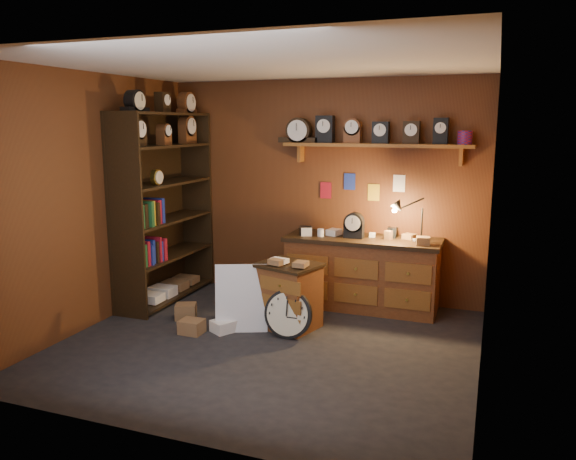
# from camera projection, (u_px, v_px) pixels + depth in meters

# --- Properties ---
(floor) EXTENTS (4.00, 4.00, 0.00)m
(floor) POSITION_uv_depth(u_px,v_px,m) (267.00, 345.00, 5.58)
(floor) COLOR black
(floor) RESTS_ON ground
(room_shell) EXTENTS (4.02, 3.62, 2.71)m
(room_shell) POSITION_uv_depth(u_px,v_px,m) (275.00, 171.00, 5.34)
(room_shell) COLOR #5D3016
(room_shell) RESTS_ON ground
(shelving_unit) EXTENTS (0.47, 1.60, 2.58)m
(shelving_unit) POSITION_uv_depth(u_px,v_px,m) (162.00, 199.00, 6.86)
(shelving_unit) COLOR black
(shelving_unit) RESTS_ON ground
(workbench) EXTENTS (1.81, 0.66, 1.36)m
(workbench) POSITION_uv_depth(u_px,v_px,m) (362.00, 269.00, 6.64)
(workbench) COLOR brown
(workbench) RESTS_ON ground
(low_cabinet) EXTENTS (0.74, 0.68, 0.80)m
(low_cabinet) POSITION_uv_depth(u_px,v_px,m) (288.00, 293.00, 6.00)
(low_cabinet) COLOR brown
(low_cabinet) RESTS_ON ground
(big_round_clock) EXTENTS (0.50, 0.17, 0.51)m
(big_round_clock) POSITION_uv_depth(u_px,v_px,m) (288.00, 314.00, 5.74)
(big_round_clock) COLOR black
(big_round_clock) RESTS_ON ground
(white_panel) EXTENTS (0.56, 0.35, 0.72)m
(white_panel) POSITION_uv_depth(u_px,v_px,m) (242.00, 330.00, 5.98)
(white_panel) COLOR silver
(white_panel) RESTS_ON ground
(mini_fridge) EXTENTS (0.57, 0.59, 0.56)m
(mini_fridge) POSITION_uv_depth(u_px,v_px,m) (306.00, 281.00, 6.83)
(mini_fridge) COLOR silver
(mini_fridge) RESTS_ON ground
(floor_box_a) EXTENTS (0.24, 0.20, 0.15)m
(floor_box_a) POSITION_uv_depth(u_px,v_px,m) (192.00, 327.00, 5.88)
(floor_box_a) COLOR brown
(floor_box_a) RESTS_ON ground
(floor_box_b) EXTENTS (0.30, 0.32, 0.12)m
(floor_box_b) POSITION_uv_depth(u_px,v_px,m) (224.00, 326.00, 5.93)
(floor_box_b) COLOR white
(floor_box_b) RESTS_ON ground
(floor_box_c) EXTENTS (0.28, 0.26, 0.17)m
(floor_box_c) POSITION_uv_depth(u_px,v_px,m) (186.00, 311.00, 6.32)
(floor_box_c) COLOR brown
(floor_box_c) RESTS_ON ground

